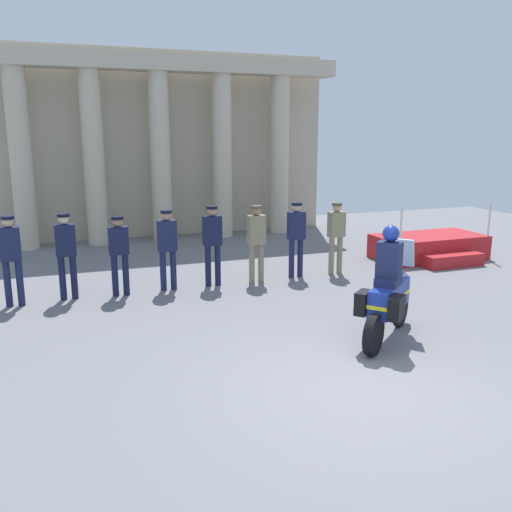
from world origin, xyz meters
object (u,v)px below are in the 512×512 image
object	(u,v)px
officer_in_row_4	(212,239)
officer_in_row_5	(256,237)
officer_in_row_3	(167,243)
motorcycle_with_rider	(388,293)
officer_in_row_6	(296,233)
officer_in_row_7	(336,232)
officer_in_row_1	(66,249)
reviewing_stand	(430,248)
officer_in_row_2	(119,249)
officer_in_row_0	(11,254)

from	to	relation	value
officer_in_row_4	officer_in_row_5	distance (m)	1.00
officer_in_row_3	motorcycle_with_rider	world-z (taller)	motorcycle_with_rider
officer_in_row_6	officer_in_row_3	bearing A→B (deg)	-2.90
motorcycle_with_rider	officer_in_row_7	bearing A→B (deg)	33.13
officer_in_row_1	officer_in_row_4	size ratio (longest dim) A/B	0.99
officer_in_row_6	officer_in_row_7	distance (m)	1.01
reviewing_stand	officer_in_row_7	bearing A→B (deg)	-170.28
reviewing_stand	officer_in_row_2	world-z (taller)	officer_in_row_2
officer_in_row_1	officer_in_row_3	bearing A→B (deg)	175.62
officer_in_row_5	officer_in_row_7	bearing A→B (deg)	177.27
officer_in_row_2	officer_in_row_4	world-z (taller)	officer_in_row_4
officer_in_row_1	officer_in_row_6	size ratio (longest dim) A/B	1.00
officer_in_row_0	officer_in_row_3	size ratio (longest dim) A/B	1.03
reviewing_stand	officer_in_row_6	bearing A→B (deg)	-173.41
officer_in_row_3	officer_in_row_7	distance (m)	4.00
reviewing_stand	officer_in_row_4	distance (m)	6.22
officer_in_row_6	officer_in_row_7	xyz separation A→B (m)	(1.00, -0.06, -0.02)
officer_in_row_7	reviewing_stand	bearing A→B (deg)	-173.99
reviewing_stand	officer_in_row_2	distance (m)	8.19
officer_in_row_5	officer_in_row_7	size ratio (longest dim) A/B	1.02
officer_in_row_6	officer_in_row_1	bearing A→B (deg)	-3.50
officer_in_row_4	officer_in_row_5	world-z (taller)	officer_in_row_4
officer_in_row_2	officer_in_row_7	world-z (taller)	officer_in_row_7
officer_in_row_6	officer_in_row_4	bearing A→B (deg)	-2.18
reviewing_stand	officer_in_row_3	xyz separation A→B (m)	(-7.14, -0.52, 0.71)
officer_in_row_4	officer_in_row_3	bearing A→B (deg)	-4.38
officer_in_row_0	officer_in_row_2	distance (m)	2.01
reviewing_stand	officer_in_row_5	world-z (taller)	officer_in_row_5
officer_in_row_3	officer_in_row_6	size ratio (longest dim) A/B	0.99
officer_in_row_0	officer_in_row_4	world-z (taller)	officer_in_row_0
officer_in_row_1	officer_in_row_2	xyz separation A→B (m)	(1.01, -0.10, -0.05)
officer_in_row_0	officer_in_row_6	size ratio (longest dim) A/B	1.01
officer_in_row_2	motorcycle_with_rider	xyz separation A→B (m)	(3.72, -4.05, -0.18)
officer_in_row_2	officer_in_row_5	distance (m)	2.99
reviewing_stand	officer_in_row_6	xyz separation A→B (m)	(-4.14, -0.48, 0.73)
reviewing_stand	officer_in_row_5	xyz separation A→B (m)	(-5.15, -0.57, 0.72)
reviewing_stand	officer_in_row_3	bearing A→B (deg)	-175.82
officer_in_row_2	officer_in_row_6	bearing A→B (deg)	178.01
officer_in_row_1	officer_in_row_4	distance (m)	3.01
officer_in_row_6	officer_in_row_0	bearing A→B (deg)	-2.46
officer_in_row_3	motorcycle_with_rider	distance (m)	4.94
officer_in_row_0	officer_in_row_7	xyz separation A→B (m)	(7.02, 0.07, -0.04)
reviewing_stand	officer_in_row_2	bearing A→B (deg)	-175.79
officer_in_row_1	officer_in_row_5	distance (m)	4.01
officer_in_row_0	officer_in_row_7	distance (m)	7.02
officer_in_row_3	officer_in_row_4	size ratio (longest dim) A/B	0.97
officer_in_row_5	officer_in_row_7	xyz separation A→B (m)	(2.01, 0.03, -0.01)
officer_in_row_5	officer_in_row_3	bearing A→B (deg)	-5.18
officer_in_row_2	officer_in_row_5	size ratio (longest dim) A/B	0.96
motorcycle_with_rider	officer_in_row_2	bearing A→B (deg)	93.08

